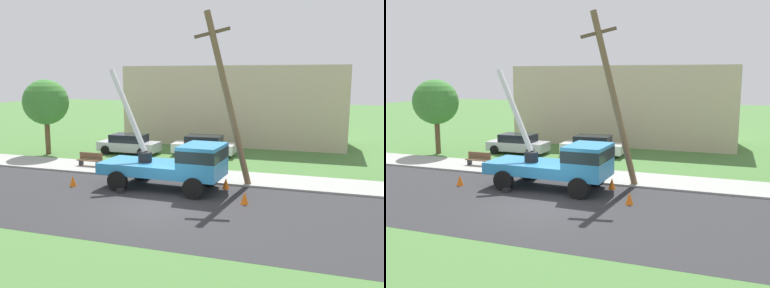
# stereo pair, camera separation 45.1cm
# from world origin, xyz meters

# --- Properties ---
(ground_plane) EXTENTS (120.00, 120.00, 0.00)m
(ground_plane) POSITION_xyz_m (0.00, 12.00, 0.00)
(ground_plane) COLOR #477538
(road_asphalt) EXTENTS (80.00, 8.72, 0.01)m
(road_asphalt) POSITION_xyz_m (0.00, 0.00, 0.00)
(road_asphalt) COLOR #2B2B2D
(road_asphalt) RESTS_ON ground
(sidewalk_strip) EXTENTS (80.00, 3.05, 0.10)m
(sidewalk_strip) POSITION_xyz_m (0.00, 5.88, 0.05)
(sidewalk_strip) COLOR #9E9E99
(sidewalk_strip) RESTS_ON ground
(utility_truck) EXTENTS (6.76, 3.21, 5.98)m
(utility_truck) POSITION_xyz_m (-0.04, 2.75, 1.41)
(utility_truck) COLOR #2D84C6
(utility_truck) RESTS_ON ground
(leaning_utility_pole) EXTENTS (2.89, 1.25, 8.80)m
(leaning_utility_pole) POSITION_xyz_m (2.05, 4.33, 4.52)
(leaning_utility_pole) COLOR brown
(leaning_utility_pole) RESTS_ON ground
(traffic_cone_ahead) EXTENTS (0.36, 0.36, 0.56)m
(traffic_cone_ahead) POSITION_xyz_m (3.58, 1.47, 0.28)
(traffic_cone_ahead) COLOR orange
(traffic_cone_ahead) RESTS_ON ground
(traffic_cone_behind) EXTENTS (0.36, 0.36, 0.56)m
(traffic_cone_behind) POSITION_xyz_m (-5.39, 1.68, 0.28)
(traffic_cone_behind) COLOR orange
(traffic_cone_behind) RESTS_ON ground
(traffic_cone_curbside) EXTENTS (0.36, 0.36, 0.56)m
(traffic_cone_curbside) POSITION_xyz_m (2.17, 3.69, 0.28)
(traffic_cone_curbside) COLOR orange
(traffic_cone_curbside) RESTS_ON ground
(parked_sedan_silver) EXTENTS (4.41, 2.04, 1.42)m
(parked_sedan_silver) POSITION_xyz_m (-6.89, 10.93, 0.71)
(parked_sedan_silver) COLOR #B7B7BF
(parked_sedan_silver) RESTS_ON ground
(parked_sedan_white) EXTENTS (4.46, 2.13, 1.42)m
(parked_sedan_white) POSITION_xyz_m (-1.50, 11.96, 0.71)
(parked_sedan_white) COLOR silver
(parked_sedan_white) RESTS_ON ground
(park_bench) EXTENTS (1.60, 0.45, 0.90)m
(park_bench) POSITION_xyz_m (-7.04, 5.95, 0.46)
(park_bench) COLOR brown
(park_bench) RESTS_ON ground
(roadside_tree_near) EXTENTS (3.21, 3.21, 5.37)m
(roadside_tree_near) POSITION_xyz_m (-12.36, 8.90, 3.73)
(roadside_tree_near) COLOR brown
(roadside_tree_near) RESTS_ON ground
(lowrise_building_backdrop) EXTENTS (18.00, 6.00, 6.40)m
(lowrise_building_backdrop) POSITION_xyz_m (-0.80, 18.76, 3.20)
(lowrise_building_backdrop) COLOR #C6B293
(lowrise_building_backdrop) RESTS_ON ground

